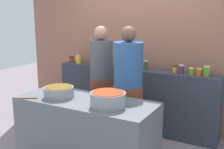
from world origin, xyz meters
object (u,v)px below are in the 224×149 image
(preserve_jar_4, at_px, (123,64))
(preserve_jar_7, at_px, (175,69))
(preserve_jar_9, at_px, (192,71))
(cooking_pot_center, at_px, (108,99))
(preserve_jar_8, at_px, (181,69))
(cook_in_cap, at_px, (128,98))
(preserve_jar_5, at_px, (132,63))
(preserve_jar_0, at_px, (71,59))
(wooden_spoon, at_px, (27,98))
(preserve_jar_3, at_px, (105,62))
(preserve_jar_6, at_px, (146,65))
(preserve_jar_1, at_px, (78,59))
(preserve_jar_10, at_px, (199,72))
(cook_with_tongs, at_px, (102,88))
(preserve_jar_11, at_px, (207,71))
(preserve_jar_2, at_px, (93,61))
(cooking_pot_left, at_px, (59,92))

(preserve_jar_4, bearing_deg, preserve_jar_7, -0.08)
(preserve_jar_9, xyz_separation_m, cooking_pot_center, (-0.56, -1.45, -0.11))
(preserve_jar_8, xyz_separation_m, cook_in_cap, (-0.48, -0.79, -0.30))
(preserve_jar_5, height_order, preserve_jar_8, preserve_jar_5)
(preserve_jar_7, xyz_separation_m, cook_in_cap, (-0.38, -0.82, -0.29))
(preserve_jar_0, relative_size, wooden_spoon, 0.42)
(preserve_jar_0, height_order, wooden_spoon, preserve_jar_0)
(preserve_jar_5, bearing_deg, preserve_jar_0, -177.67)
(preserve_jar_0, bearing_deg, preserve_jar_8, -0.53)
(preserve_jar_3, height_order, preserve_jar_6, preserve_jar_6)
(preserve_jar_1, distance_m, preserve_jar_8, 1.84)
(preserve_jar_6, distance_m, preserve_jar_9, 0.72)
(preserve_jar_6, distance_m, cook_in_cap, 0.89)
(cook_in_cap, bearing_deg, preserve_jar_5, 112.37)
(preserve_jar_10, xyz_separation_m, cook_with_tongs, (-1.30, -0.56, -0.28))
(preserve_jar_3, distance_m, preserve_jar_6, 0.74)
(preserve_jar_4, bearing_deg, cooking_pot_center, -68.74)
(cooking_pot_center, bearing_deg, preserve_jar_7, 78.47)
(preserve_jar_5, relative_size, preserve_jar_6, 1.03)
(preserve_jar_3, distance_m, preserve_jar_5, 0.48)
(preserve_jar_5, distance_m, cooking_pot_center, 1.58)
(cook_with_tongs, bearing_deg, wooden_spoon, -107.52)
(preserve_jar_11, bearing_deg, preserve_jar_10, 173.46)
(preserve_jar_3, bearing_deg, preserve_jar_11, -0.63)
(preserve_jar_2, bearing_deg, cooking_pot_center, -51.94)
(preserve_jar_7, relative_size, preserve_jar_10, 1.06)
(cooking_pot_center, bearing_deg, preserve_jar_6, 96.32)
(preserve_jar_1, xyz_separation_m, preserve_jar_7, (1.74, 0.04, -0.02))
(preserve_jar_11, relative_size, cooking_pot_left, 0.40)
(preserve_jar_2, xyz_separation_m, preserve_jar_3, (0.21, 0.04, -0.01))
(preserve_jar_2, bearing_deg, wooden_spoon, -85.64)
(preserve_jar_1, bearing_deg, cook_with_tongs, -33.28)
(cook_with_tongs, height_order, cook_in_cap, cook_in_cap)
(preserve_jar_9, distance_m, preserve_jar_11, 0.21)
(preserve_jar_1, height_order, preserve_jar_11, preserve_jar_1)
(preserve_jar_5, distance_m, cook_with_tongs, 0.71)
(preserve_jar_11, relative_size, cooking_pot_center, 0.37)
(preserve_jar_0, distance_m, preserve_jar_11, 2.38)
(cook_with_tongs, distance_m, cook_in_cap, 0.61)
(preserve_jar_7, bearing_deg, cook_with_tongs, -148.62)
(preserve_jar_5, xyz_separation_m, preserve_jar_6, (0.26, -0.02, -0.00))
(preserve_jar_10, xyz_separation_m, cook_in_cap, (-0.74, -0.81, -0.28))
(preserve_jar_5, xyz_separation_m, cooking_pot_left, (-0.28, -1.50, -0.15))
(preserve_jar_1, relative_size, preserve_jar_6, 1.03)
(preserve_jar_0, relative_size, preserve_jar_8, 0.78)
(preserve_jar_1, xyz_separation_m, preserve_jar_2, (0.32, -0.01, -0.00))
(cooking_pot_left, bearing_deg, preserve_jar_9, 48.67)
(wooden_spoon, xyz_separation_m, cook_in_cap, (0.92, 0.89, -0.10))
(preserve_jar_2, xyz_separation_m, preserve_jar_4, (0.54, 0.05, -0.01))
(preserve_jar_0, relative_size, preserve_jar_2, 0.72)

